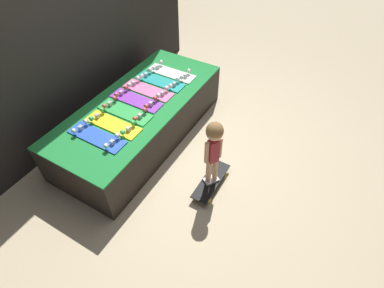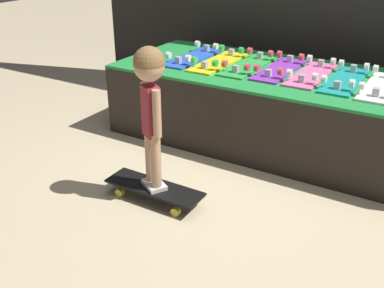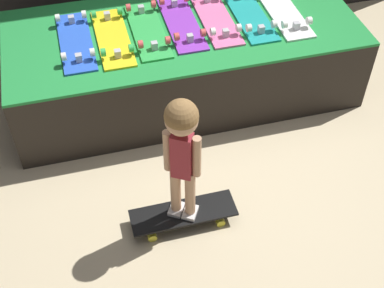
{
  "view_description": "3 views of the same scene",
  "coord_description": "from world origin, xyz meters",
  "px_view_note": "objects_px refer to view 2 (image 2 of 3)",
  "views": [
    {
      "loc": [
        -2.2,
        -1.42,
        2.78
      ],
      "look_at": [
        -0.13,
        -0.23,
        0.35
      ],
      "focal_mm": 28.0,
      "sensor_mm": 36.0,
      "label": 1
    },
    {
      "loc": [
        1.09,
        -2.47,
        1.49
      ],
      "look_at": [
        -0.22,
        -0.25,
        0.26
      ],
      "focal_mm": 42.0,
      "sensor_mm": 36.0,
      "label": 2
    },
    {
      "loc": [
        -0.73,
        -2.41,
        2.61
      ],
      "look_at": [
        -0.17,
        -0.29,
        0.34
      ],
      "focal_mm": 50.0,
      "sensor_mm": 36.0,
      "label": 3
    }
  ],
  "objects_px": {
    "skateboard_purple_on_rack": "(279,69)",
    "skateboard_white_on_rack": "(382,86)",
    "skateboard_blue_on_rack": "(193,57)",
    "skateboard_pink_on_rack": "(311,74)",
    "skateboard_on_floor": "(154,189)",
    "skateboard_yellow_on_rack": "(219,61)",
    "skateboard_teal_on_rack": "(345,79)",
    "child": "(150,93)",
    "skateboard_green_on_rack": "(248,65)"
  },
  "relations": [
    {
      "from": "skateboard_purple_on_rack",
      "to": "skateboard_white_on_rack",
      "type": "relative_size",
      "value": 1.0
    },
    {
      "from": "skateboard_blue_on_rack",
      "to": "skateboard_purple_on_rack",
      "type": "relative_size",
      "value": 1.0
    },
    {
      "from": "child",
      "to": "skateboard_teal_on_rack",
      "type": "bearing_deg",
      "value": 87.32
    },
    {
      "from": "skateboard_green_on_rack",
      "to": "skateboard_purple_on_rack",
      "type": "distance_m",
      "value": 0.24
    },
    {
      "from": "skateboard_green_on_rack",
      "to": "child",
      "type": "relative_size",
      "value": 0.79
    },
    {
      "from": "skateboard_blue_on_rack",
      "to": "skateboard_green_on_rack",
      "type": "xyz_separation_m",
      "value": [
        0.48,
        0.01,
        0.0
      ]
    },
    {
      "from": "skateboard_pink_on_rack",
      "to": "skateboard_teal_on_rack",
      "type": "relative_size",
      "value": 1.0
    },
    {
      "from": "skateboard_blue_on_rack",
      "to": "skateboard_teal_on_rack",
      "type": "xyz_separation_m",
      "value": [
        1.21,
        0.01,
        0.0
      ]
    },
    {
      "from": "skateboard_yellow_on_rack",
      "to": "child",
      "type": "height_order",
      "value": "child"
    },
    {
      "from": "skateboard_blue_on_rack",
      "to": "skateboard_green_on_rack",
      "type": "relative_size",
      "value": 1.0
    },
    {
      "from": "skateboard_green_on_rack",
      "to": "child",
      "type": "distance_m",
      "value": 1.19
    },
    {
      "from": "skateboard_teal_on_rack",
      "to": "skateboard_on_floor",
      "type": "height_order",
      "value": "skateboard_teal_on_rack"
    },
    {
      "from": "skateboard_blue_on_rack",
      "to": "skateboard_pink_on_rack",
      "type": "distance_m",
      "value": 0.97
    },
    {
      "from": "skateboard_purple_on_rack",
      "to": "skateboard_teal_on_rack",
      "type": "bearing_deg",
      "value": -2.73
    },
    {
      "from": "skateboard_white_on_rack",
      "to": "skateboard_green_on_rack",
      "type": "bearing_deg",
      "value": 178.72
    },
    {
      "from": "skateboard_blue_on_rack",
      "to": "skateboard_green_on_rack",
      "type": "height_order",
      "value": "same"
    },
    {
      "from": "skateboard_blue_on_rack",
      "to": "child",
      "type": "relative_size",
      "value": 0.79
    },
    {
      "from": "skateboard_purple_on_rack",
      "to": "skateboard_on_floor",
      "type": "distance_m",
      "value": 1.34
    },
    {
      "from": "skateboard_on_floor",
      "to": "skateboard_purple_on_rack",
      "type": "bearing_deg",
      "value": 76.08
    },
    {
      "from": "skateboard_blue_on_rack",
      "to": "skateboard_purple_on_rack",
      "type": "height_order",
      "value": "same"
    },
    {
      "from": "skateboard_white_on_rack",
      "to": "skateboard_yellow_on_rack",
      "type": "bearing_deg",
      "value": -179.89
    },
    {
      "from": "skateboard_on_floor",
      "to": "skateboard_teal_on_rack",
      "type": "bearing_deg",
      "value": 56.56
    },
    {
      "from": "skateboard_purple_on_rack",
      "to": "skateboard_teal_on_rack",
      "type": "height_order",
      "value": "same"
    },
    {
      "from": "skateboard_purple_on_rack",
      "to": "skateboard_white_on_rack",
      "type": "bearing_deg",
      "value": -3.52
    },
    {
      "from": "skateboard_yellow_on_rack",
      "to": "skateboard_purple_on_rack",
      "type": "xyz_separation_m",
      "value": [
        0.48,
        0.05,
        0.0
      ]
    },
    {
      "from": "skateboard_yellow_on_rack",
      "to": "skateboard_on_floor",
      "type": "xyz_separation_m",
      "value": [
        0.18,
        -1.16,
        -0.5
      ]
    },
    {
      "from": "skateboard_blue_on_rack",
      "to": "child",
      "type": "height_order",
      "value": "child"
    },
    {
      "from": "skateboard_teal_on_rack",
      "to": "skateboard_green_on_rack",
      "type": "bearing_deg",
      "value": 179.99
    },
    {
      "from": "skateboard_yellow_on_rack",
      "to": "skateboard_green_on_rack",
      "type": "relative_size",
      "value": 1.0
    },
    {
      "from": "skateboard_yellow_on_rack",
      "to": "skateboard_purple_on_rack",
      "type": "height_order",
      "value": "same"
    },
    {
      "from": "skateboard_green_on_rack",
      "to": "skateboard_white_on_rack",
      "type": "xyz_separation_m",
      "value": [
        0.97,
        -0.02,
        0.0
      ]
    },
    {
      "from": "skateboard_pink_on_rack",
      "to": "skateboard_on_floor",
      "type": "bearing_deg",
      "value": -114.2
    },
    {
      "from": "skateboard_pink_on_rack",
      "to": "skateboard_white_on_rack",
      "type": "relative_size",
      "value": 1.0
    },
    {
      "from": "skateboard_on_floor",
      "to": "skateboard_green_on_rack",
      "type": "bearing_deg",
      "value": 87.21
    },
    {
      "from": "skateboard_teal_on_rack",
      "to": "skateboard_white_on_rack",
      "type": "bearing_deg",
      "value": -5.1
    },
    {
      "from": "skateboard_yellow_on_rack",
      "to": "skateboard_white_on_rack",
      "type": "distance_m",
      "value": 1.21
    },
    {
      "from": "skateboard_white_on_rack",
      "to": "skateboard_pink_on_rack",
      "type": "bearing_deg",
      "value": 175.24
    },
    {
      "from": "skateboard_purple_on_rack",
      "to": "child",
      "type": "xyz_separation_m",
      "value": [
        -0.3,
        -1.21,
        0.12
      ]
    },
    {
      "from": "skateboard_green_on_rack",
      "to": "skateboard_purple_on_rack",
      "type": "bearing_deg",
      "value": 5.42
    },
    {
      "from": "skateboard_pink_on_rack",
      "to": "skateboard_white_on_rack",
      "type": "xyz_separation_m",
      "value": [
        0.48,
        -0.04,
        0.0
      ]
    },
    {
      "from": "skateboard_purple_on_rack",
      "to": "skateboard_teal_on_rack",
      "type": "relative_size",
      "value": 1.0
    },
    {
      "from": "skateboard_teal_on_rack",
      "to": "child",
      "type": "relative_size",
      "value": 0.79
    },
    {
      "from": "skateboard_blue_on_rack",
      "to": "skateboard_yellow_on_rack",
      "type": "bearing_deg",
      "value": -4.34
    },
    {
      "from": "child",
      "to": "skateboard_purple_on_rack",
      "type": "bearing_deg",
      "value": 106.84
    },
    {
      "from": "child",
      "to": "skateboard_on_floor",
      "type": "bearing_deg",
      "value": 0.0
    },
    {
      "from": "skateboard_white_on_rack",
      "to": "skateboard_on_floor",
      "type": "xyz_separation_m",
      "value": [
        -1.02,
        -1.16,
        -0.5
      ]
    },
    {
      "from": "skateboard_yellow_on_rack",
      "to": "skateboard_purple_on_rack",
      "type": "relative_size",
      "value": 1.0
    },
    {
      "from": "skateboard_blue_on_rack",
      "to": "skateboard_on_floor",
      "type": "xyz_separation_m",
      "value": [
        0.42,
        -1.18,
        -0.5
      ]
    },
    {
      "from": "skateboard_pink_on_rack",
      "to": "skateboard_white_on_rack",
      "type": "height_order",
      "value": "same"
    },
    {
      "from": "skateboard_teal_on_rack",
      "to": "skateboard_purple_on_rack",
      "type": "bearing_deg",
      "value": 177.27
    }
  ]
}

